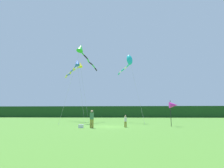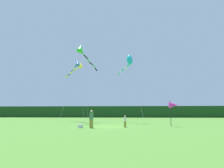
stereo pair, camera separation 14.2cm
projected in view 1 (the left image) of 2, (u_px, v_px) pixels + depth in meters
name	position (u px, v px, depth m)	size (l,w,h in m)	color
ground_plane	(108.00, 127.00, 20.31)	(120.00, 120.00, 0.00)	#4C842D
distant_treeline	(119.00, 112.00, 64.97)	(108.00, 2.97, 3.88)	#193D19
person_adult	(92.00, 118.00, 18.46)	(0.39, 0.39, 1.76)	olive
person_child	(125.00, 121.00, 19.43)	(0.27, 0.27, 1.24)	olive
cooler_box	(81.00, 126.00, 18.54)	(0.48, 0.43, 0.34)	silver
banner_flag_pole	(173.00, 105.00, 20.93)	(0.90, 0.70, 2.88)	black
kite_blue	(76.00, 65.00, 33.47)	(6.30, 9.34, 11.01)	#B2B2B2
kite_cyan	(129.00, 61.00, 29.52)	(3.74, 7.37, 10.74)	#B2B2B2
kite_green	(82.00, 50.00, 30.27)	(3.26, 10.87, 12.65)	#B2B2B2
kite_yellow	(78.00, 67.00, 34.77)	(6.01, 5.91, 10.95)	#B2B2B2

